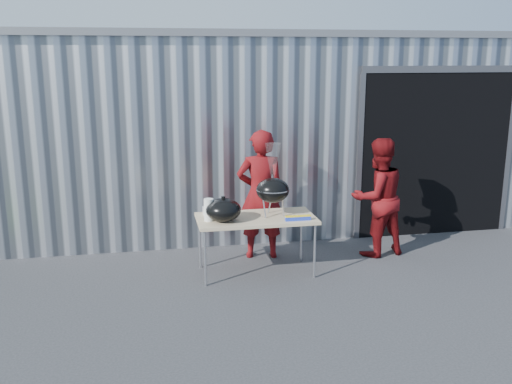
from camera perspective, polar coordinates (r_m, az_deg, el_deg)
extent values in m
plane|color=#2C2C2F|center=(6.93, -1.25, -9.88)|extent=(80.00, 80.00, 0.00)
cube|color=silver|center=(11.20, -1.37, 7.11)|extent=(8.00, 6.00, 3.00)
cube|color=slate|center=(11.13, -1.42, 15.06)|extent=(8.20, 6.20, 0.10)
cube|color=black|center=(9.71, 15.90, 4.11)|extent=(2.40, 1.20, 2.50)
cube|color=#4C4C51|center=(9.09, 18.07, 11.61)|extent=(2.52, 0.08, 0.10)
cube|color=tan|center=(7.25, 0.00, -2.67)|extent=(1.50, 0.75, 0.04)
cylinder|color=silver|center=(6.98, -5.10, -6.63)|extent=(0.03, 0.03, 0.71)
cylinder|color=silver|center=(7.24, 5.89, -5.90)|extent=(0.03, 0.03, 0.71)
cylinder|color=silver|center=(7.57, -5.61, -5.01)|extent=(0.03, 0.03, 0.71)
cylinder|color=silver|center=(7.81, 4.55, -4.40)|extent=(0.03, 0.03, 0.71)
ellipsoid|color=black|center=(7.23, 1.68, 0.18)|extent=(0.42, 0.42, 0.32)
cylinder|color=silver|center=(7.23, 1.68, 0.27)|extent=(0.43, 0.43, 0.02)
cylinder|color=silver|center=(7.22, 1.68, 0.36)|extent=(0.40, 0.40, 0.01)
cylinder|color=silver|center=(7.41, 1.43, -1.19)|extent=(0.02, 0.02, 0.24)
cylinder|color=silver|center=(7.19, 0.85, -1.65)|extent=(0.02, 0.02, 0.24)
cylinder|color=silver|center=(7.24, 2.73, -1.55)|extent=(0.02, 0.02, 0.24)
cylinder|color=#D5784C|center=(7.19, 0.66, 0.43)|extent=(0.02, 0.14, 0.02)
cylinder|color=#D5784C|center=(7.20, 0.92, 0.44)|extent=(0.02, 0.14, 0.02)
cylinder|color=#D5784C|center=(7.21, 1.17, 0.45)|extent=(0.02, 0.14, 0.02)
cylinder|color=#D5784C|center=(7.21, 1.43, 0.46)|extent=(0.02, 0.14, 0.02)
cylinder|color=#D5784C|center=(7.22, 1.68, 0.47)|extent=(0.02, 0.14, 0.02)
cylinder|color=#D5784C|center=(7.23, 1.93, 0.48)|extent=(0.02, 0.14, 0.02)
cylinder|color=#D5784C|center=(7.23, 2.19, 0.49)|extent=(0.02, 0.14, 0.02)
cylinder|color=#D5784C|center=(7.24, 2.44, 0.51)|extent=(0.02, 0.14, 0.02)
cylinder|color=#D5784C|center=(7.25, 2.69, 0.52)|extent=(0.02, 0.14, 0.02)
cone|color=silver|center=(7.16, 1.70, 2.70)|extent=(0.20, 0.20, 0.55)
ellipsoid|color=black|center=(7.04, -3.28, -1.80)|extent=(0.44, 0.44, 0.29)
cylinder|color=black|center=(7.00, -3.29, -0.55)|extent=(0.05, 0.05, 0.03)
cylinder|color=white|center=(7.07, -4.75, -1.79)|extent=(0.12, 0.12, 0.28)
cube|color=white|center=(7.35, -4.53, -1.91)|extent=(0.20, 0.15, 0.10)
cube|color=#1D37BF|center=(7.11, 4.22, -2.66)|extent=(0.32, 0.06, 0.05)
cube|color=yellow|center=(7.10, 4.22, -2.42)|extent=(0.32, 0.06, 0.01)
imported|color=#5F0B0E|center=(7.81, 0.46, -0.24)|extent=(0.70, 0.50, 1.79)
imported|color=#5F0B0E|center=(8.09, 12.07, -0.52)|extent=(0.92, 0.78, 1.66)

